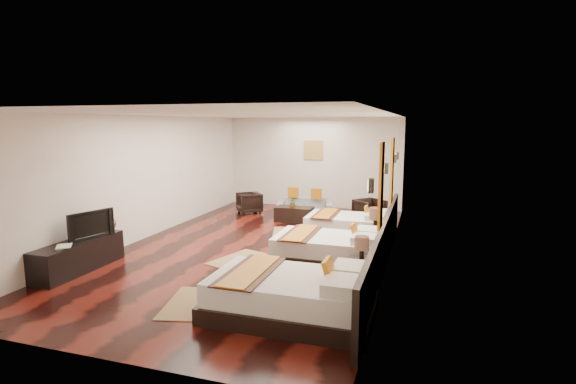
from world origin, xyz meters
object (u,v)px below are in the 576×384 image
(book, at_px, (56,247))
(sofa, at_px, (305,206))
(coffee_table, at_px, (294,214))
(bed_mid, at_px, (330,249))
(figurine, at_px, (106,222))
(armchair_left, at_px, (249,203))
(bed_near, at_px, (293,295))
(nightstand_b, at_px, (375,238))
(table_plant, at_px, (293,202))
(nightstand_a, at_px, (361,270))
(tv, at_px, (89,224))
(tv_console, at_px, (79,256))
(bed_far, at_px, (348,225))
(armchair_right, at_px, (370,211))

(book, relative_size, sofa, 0.20)
(coffee_table, bearing_deg, bed_mid, -62.32)
(book, distance_m, sofa, 6.96)
(figurine, height_order, armchair_left, figurine)
(bed_near, height_order, figurine, figurine)
(nightstand_b, height_order, table_plant, nightstand_b)
(bed_near, xyz_separation_m, armchair_left, (-3.24, 6.24, 0.01))
(nightstand_b, bearing_deg, coffee_table, 136.28)
(nightstand_a, relative_size, nightstand_b, 0.90)
(nightstand_b, relative_size, book, 3.01)
(tv, distance_m, table_plant, 5.28)
(bed_mid, bearing_deg, tv_console, -156.78)
(nightstand_b, height_order, sofa, nightstand_b)
(bed_far, distance_m, figurine, 5.26)
(bed_near, relative_size, tv_console, 1.26)
(bed_near, xyz_separation_m, nightstand_b, (0.75, 3.27, 0.04))
(armchair_right, bearing_deg, tv_console, -177.81)
(bed_mid, distance_m, tv_console, 4.57)
(table_plant, bearing_deg, armchair_right, 15.14)
(sofa, bearing_deg, table_plant, -104.50)
(tv_console, distance_m, sofa, 6.51)
(tv, bearing_deg, bed_mid, -52.75)
(bed_far, relative_size, coffee_table, 1.95)
(nightstand_a, xyz_separation_m, tv_console, (-4.95, -0.69, -0.02))
(sofa, bearing_deg, nightstand_a, -78.75)
(bed_mid, xyz_separation_m, figurine, (-4.20, -1.06, 0.47))
(table_plant, bearing_deg, bed_far, -30.78)
(nightstand_b, bearing_deg, nightstand_a, -90.00)
(tv, relative_size, armchair_left, 1.32)
(bed_far, relative_size, book, 6.19)
(bed_mid, relative_size, armchair_right, 3.00)
(tv_console, relative_size, coffee_table, 1.80)
(bed_near, distance_m, bed_far, 4.51)
(tv_console, height_order, armchair_right, armchair_right)
(armchair_left, bearing_deg, table_plant, 26.11)
(table_plant, bearing_deg, figurine, -121.36)
(sofa, bearing_deg, tv, -126.57)
(bed_mid, xyz_separation_m, book, (-4.20, -2.28, 0.29))
(tv, height_order, book, tv)
(bed_near, bearing_deg, nightstand_a, 60.45)
(nightstand_b, relative_size, sofa, 0.59)
(bed_near, distance_m, tv_console, 4.24)
(tv_console, bearing_deg, tv, 77.84)
(sofa, bearing_deg, bed_far, -65.00)
(bed_near, distance_m, tv, 4.27)
(bed_near, distance_m, book, 4.21)
(tv_console, height_order, table_plant, table_plant)
(figurine, relative_size, table_plant, 1.41)
(bed_near, height_order, bed_mid, bed_near)
(tv, bearing_deg, armchair_right, -24.09)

